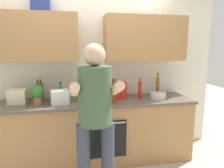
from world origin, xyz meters
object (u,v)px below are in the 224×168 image
at_px(bottle_soy, 83,90).
at_px(potted_herb, 37,93).
at_px(grocery_bag_produce, 60,97).
at_px(grocery_bag_rice, 18,96).
at_px(bottle_hotsauce, 140,90).
at_px(person_standing, 95,112).
at_px(bottle_syrup, 158,86).
at_px(bottle_wine, 98,97).
at_px(grocery_bag_crisps, 119,90).
at_px(cup_stoneware, 96,95).
at_px(knife_block, 39,92).
at_px(bottle_oil, 78,92).
at_px(bottle_vinegar, 113,92).
at_px(mixing_bowl, 158,96).
at_px(bottle_soda, 61,93).

height_order(bottle_soy, potted_herb, bottle_soy).
bearing_deg(grocery_bag_produce, grocery_bag_rice, 164.53).
height_order(bottle_hotsauce, potted_herb, bottle_hotsauce).
xyz_separation_m(person_standing, grocery_bag_produce, (-0.39, 0.71, 0.01)).
height_order(bottle_syrup, bottle_hotsauce, bottle_syrup).
height_order(bottle_syrup, bottle_wine, bottle_syrup).
distance_m(person_standing, grocery_bag_produce, 0.81).
relative_size(bottle_soy, grocery_bag_crisps, 1.37).
relative_size(person_standing, cup_stoneware, 17.51).
bearing_deg(knife_block, bottle_oil, -15.63).
xyz_separation_m(person_standing, bottle_oil, (-0.15, 0.79, 0.05)).
height_order(bottle_hotsauce, bottle_vinegar, bottle_vinegar).
xyz_separation_m(person_standing, bottle_soy, (-0.07, 0.95, 0.05)).
bearing_deg(grocery_bag_produce, bottle_oil, 19.49).
bearing_deg(bottle_oil, bottle_vinegar, -16.21).
relative_size(bottle_syrup, bottle_vinegar, 1.11).
distance_m(person_standing, bottle_soy, 0.96).
bearing_deg(mixing_bowl, bottle_soda, 172.48).
height_order(bottle_vinegar, potted_herb, bottle_vinegar).
relative_size(bottle_soda, bottle_syrup, 0.73).
xyz_separation_m(bottle_hotsauce, grocery_bag_crisps, (-0.29, 0.08, -0.01)).
bearing_deg(bottle_hotsauce, bottle_soy, 170.69).
height_order(bottle_soy, knife_block, bottle_soy).
xyz_separation_m(bottle_soy, grocery_bag_produce, (-0.32, -0.25, -0.04)).
height_order(bottle_syrup, bottle_soy, bottle_syrup).
bearing_deg(cup_stoneware, mixing_bowl, -11.89).
bearing_deg(bottle_hotsauce, grocery_bag_crisps, 164.88).
distance_m(bottle_soda, bottle_oil, 0.28).
height_order(bottle_wine, potted_herb, potted_herb).
xyz_separation_m(bottle_soda, grocery_bag_rice, (-0.55, -0.06, -0.01)).
bearing_deg(bottle_oil, knife_block, 164.37).
distance_m(knife_block, grocery_bag_crisps, 1.14).
bearing_deg(bottle_wine, person_standing, -99.32).
bearing_deg(bottle_soy, mixing_bowl, -11.43).
height_order(bottle_vinegar, cup_stoneware, bottle_vinegar).
distance_m(grocery_bag_produce, grocery_bag_rice, 0.57).
bearing_deg(person_standing, bottle_wine, 80.68).
xyz_separation_m(bottle_oil, cup_stoneware, (0.26, 0.13, -0.09)).
distance_m(bottle_syrup, grocery_bag_produce, 1.51).
bearing_deg(bottle_soda, cup_stoneware, 0.44).
relative_size(bottle_hotsauce, grocery_bag_produce, 1.27).
xyz_separation_m(bottle_wine, bottle_vinegar, (0.22, 0.01, 0.05)).
xyz_separation_m(bottle_soda, knife_block, (-0.29, 0.02, 0.02)).
bearing_deg(potted_herb, bottle_syrup, 7.58).
distance_m(bottle_vinegar, grocery_bag_produce, 0.72).
xyz_separation_m(person_standing, bottle_vinegar, (0.32, 0.66, 0.05)).
bearing_deg(potted_herb, knife_block, 91.28).
relative_size(bottle_hotsauce, cup_stoneware, 3.04).
relative_size(mixing_bowl, grocery_bag_crisps, 0.93).
bearing_deg(grocery_bag_crisps, bottle_vinegar, -119.76).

